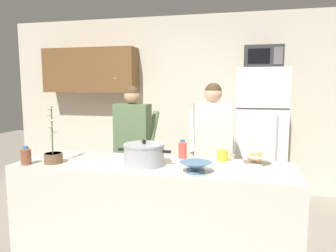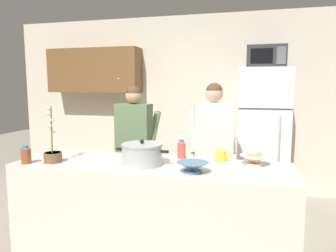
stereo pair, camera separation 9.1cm
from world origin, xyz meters
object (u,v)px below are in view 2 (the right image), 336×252
object	(u,v)px
cooking_pot	(142,154)
bread_bowl	(255,159)
person_by_sink	(213,139)
microwave	(266,57)
bottle_near_edge	(26,155)
refrigerator	(263,137)
person_near_pot	(134,138)
bottle_mid_counter	(181,149)
potted_orchid	(53,154)
empty_bowl	(193,167)
coffee_mug	(221,156)

from	to	relation	value
cooking_pot	bread_bowl	xyz separation A→B (m)	(0.90, 0.23, -0.04)
person_by_sink	cooking_pot	world-z (taller)	person_by_sink
microwave	bottle_near_edge	world-z (taller)	microwave
refrigerator	person_near_pot	size ratio (longest dim) A/B	1.15
bottle_mid_counter	refrigerator	bearing A→B (deg)	64.54
refrigerator	bottle_near_edge	distance (m)	2.89
bread_bowl	potted_orchid	size ratio (longest dim) A/B	0.51
bread_bowl	bottle_mid_counter	world-z (taller)	bottle_mid_counter
person_by_sink	potted_orchid	bearing A→B (deg)	-138.61
cooking_pot	empty_bowl	size ratio (longest dim) A/B	1.83
microwave	bread_bowl	xyz separation A→B (m)	(-0.12, -1.64, -0.96)
bottle_mid_counter	bottle_near_edge	bearing A→B (deg)	-156.52
bread_bowl	potted_orchid	world-z (taller)	potted_orchid
person_by_sink	coffee_mug	distance (m)	0.69
bottle_mid_counter	coffee_mug	bearing A→B (deg)	-2.97
microwave	bread_bowl	distance (m)	1.91
refrigerator	potted_orchid	xyz separation A→B (m)	(-1.78, -2.01, 0.09)
person_near_pot	cooking_pot	distance (m)	1.05
coffee_mug	bottle_mid_counter	xyz separation A→B (m)	(-0.36, 0.02, 0.04)
microwave	person_by_sink	size ratio (longest dim) A/B	0.30
refrigerator	empty_bowl	xyz separation A→B (m)	(-0.57, -2.02, 0.07)
bread_bowl	bottle_near_edge	distance (m)	1.90
person_by_sink	bottle_near_edge	distance (m)	1.85
microwave	person_near_pot	world-z (taller)	microwave
coffee_mug	empty_bowl	world-z (taller)	coffee_mug
person_by_sink	empty_bowl	world-z (taller)	person_by_sink
person_by_sink	bottle_mid_counter	distance (m)	0.69
refrigerator	empty_bowl	world-z (taller)	refrigerator
person_by_sink	bread_bowl	xyz separation A→B (m)	(0.43, -0.74, -0.02)
refrigerator	microwave	distance (m)	1.04
bottle_near_edge	bottle_mid_counter	world-z (taller)	bottle_mid_counter
coffee_mug	bread_bowl	xyz separation A→B (m)	(0.28, -0.06, 0.00)
person_by_sink	cooking_pot	xyz separation A→B (m)	(-0.47, -0.97, 0.02)
person_near_pot	bread_bowl	distance (m)	1.52
person_by_sink	coffee_mug	size ratio (longest dim) A/B	12.20
bread_bowl	potted_orchid	distance (m)	1.70
bottle_near_edge	microwave	bearing A→B (deg)	46.72
coffee_mug	person_near_pot	bearing A→B (deg)	148.11
person_by_sink	potted_orchid	xyz separation A→B (m)	(-1.23, -1.09, -0.00)
refrigerator	person_near_pot	world-z (taller)	refrigerator
refrigerator	bread_bowl	xyz separation A→B (m)	(-0.12, -1.67, 0.07)
bottle_near_edge	bottle_mid_counter	xyz separation A→B (m)	(1.21, 0.53, 0.01)
coffee_mug	bottle_near_edge	bearing A→B (deg)	-162.05
person_near_pot	potted_orchid	bearing A→B (deg)	-107.07
refrigerator	potted_orchid	distance (m)	2.69
bread_bowl	coffee_mug	bearing A→B (deg)	167.07
person_by_sink	empty_bowl	bearing A→B (deg)	-91.13
microwave	empty_bowl	size ratio (longest dim) A/B	1.96
bread_bowl	potted_orchid	xyz separation A→B (m)	(-1.66, -0.35, 0.02)
person_by_sink	empty_bowl	xyz separation A→B (m)	(-0.02, -1.09, -0.02)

